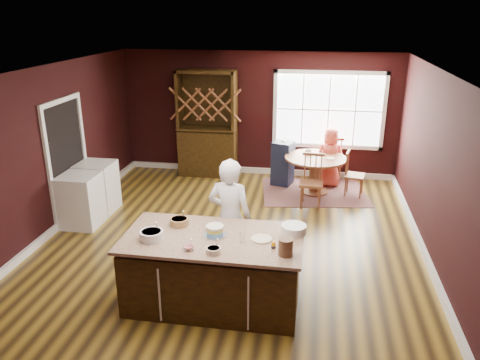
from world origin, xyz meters
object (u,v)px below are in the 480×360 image
Objects in this scene: baker at (230,219)px; toddler at (280,148)px; kitchen_island at (214,271)px; chair_east at (355,174)px; chair_north at (331,158)px; hutch at (208,124)px; chair_south at (312,181)px; washer at (81,200)px; seated_woman at (330,157)px; layer_cake at (215,230)px; high_chair at (283,162)px; dryer at (97,187)px; dining_table at (315,167)px.

baker reaches higher than toddler.
chair_east is (1.98, 4.00, 0.02)m from kitchen_island.
baker is at bearing 53.07° from chair_north.
chair_north reaches higher than chair_east.
toddler is at bearing -86.38° from baker.
hutch is at bearing 103.75° from kitchen_island.
chair_south reaches higher than washer.
layer_cake is at bearing 61.71° from seated_woman.
seated_woman is at bearing 21.28° from high_chair.
chair_north is 5.18m from washer.
chair_south is at bearing -32.74° from hutch.
seated_woman is 1.06m from toddler.
toddler is (-1.04, -0.10, 0.19)m from seated_woman.
chair_north is 1.19m from toddler.
baker is 3.75m from high_chair.
dryer is (-3.87, -0.81, -0.05)m from chair_south.
kitchen_island is 2.15× the size of chair_south.
baker is at bearing -22.18° from washer.
chair_south is at bearing -102.90° from baker.
kitchen_island is 2.42× the size of washer.
chair_east is at bearing 63.64° from kitchen_island.
baker is 4.28m from hutch.
baker is at bearing -32.45° from dryer.
chair_east is at bearing 101.57° from chair_north.
chair_north is 1.11× the size of washer.
dining_table is 0.85m from chair_north.
dining_table is (1.20, 4.04, 0.10)m from kitchen_island.
high_chair is at bearing 151.35° from dining_table.
dryer is (-4.21, -2.00, -0.16)m from seated_woman.
seated_woman reaches higher than dryer.
dryer is at bearing -149.12° from toddler.
toddler is at bearing -147.27° from high_chair.
high_chair is at bearing -87.44° from baker.
dryer reaches higher than washer.
chair_east reaches higher than washer.
dining_table is 4.18m from layer_cake.
high_chair is at bearing -12.69° from hutch.
chair_south reaches higher than chair_east.
chair_south reaches higher than dryer.
seated_woman is (0.35, 1.19, 0.11)m from chair_south.
chair_south is 3.91× the size of toddler.
high_chair is at bearing 83.36° from layer_cake.
chair_south reaches higher than dining_table.
dining_table is at bearing -25.02° from toddler.
baker is 2.82m from chair_south.
chair_north reaches higher than toddler.
kitchen_island is 2.39× the size of dryer.
toddler is (-1.53, 0.39, 0.35)m from chair_east.
dining_table is 1.34× the size of dryer.
high_chair is (0.52, 4.41, 0.05)m from kitchen_island.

